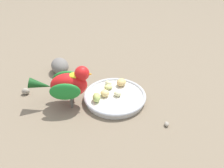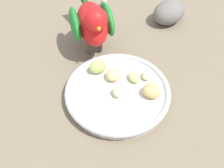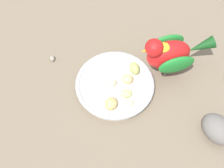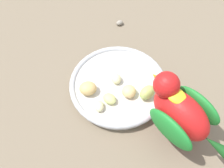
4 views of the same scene
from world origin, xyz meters
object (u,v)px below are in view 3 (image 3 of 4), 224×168
Objects in this scene: apple_piece_2 at (127,79)px; apple_piece_3 at (127,94)px; apple_piece_5 at (111,104)px; parrot at (170,53)px; pebble_0 at (52,58)px; feeding_bowl at (115,85)px; rock_large at (218,129)px; apple_piece_0 at (134,68)px; apple_piece_4 at (112,82)px; apple_piece_1 at (129,103)px.

apple_piece_2 is 0.04m from apple_piece_3.
apple_piece_3 is 0.82× the size of apple_piece_5.
parrot is 9.48× the size of pebble_0.
apple_piece_5 reaches higher than feeding_bowl.
rock_large reaches higher than feeding_bowl.
parrot is (0.08, 0.05, 0.05)m from apple_piece_0.
pebble_0 is at bearing -21.47° from parrot.
parrot is 1.97× the size of rock_large.
apple_piece_4 is 0.18m from parrot.
rock_large reaches higher than apple_piece_5.
apple_piece_1 is (0.06, -0.04, 0.01)m from feeding_bowl.
apple_piece_0 is 1.22× the size of apple_piece_3.
apple_piece_5 is 0.42× the size of rock_large.
apple_piece_1 is at bearing -26.64° from apple_piece_4.
apple_piece_4 is at bearing -1.82° from pebble_0.
apple_piece_3 is at bearing -4.44° from pebble_0.
apple_piece_5 is 0.24m from pebble_0.
apple_piece_3 is at bearing 64.77° from apple_piece_5.
pebble_0 is at bearing -165.63° from apple_piece_0.
apple_piece_2 is 0.09m from apple_piece_5.
apple_piece_1 is 1.02× the size of apple_piece_4.
feeding_bowl is 0.07m from apple_piece_1.
apple_piece_5 is at bearing -146.80° from apple_piece_1.
apple_piece_4 is at bearing 5.46° from parrot.
feeding_bowl is at bearing -115.52° from apple_piece_0.
apple_piece_0 is at bearing 61.27° from apple_piece_4.
apple_piece_2 is at bearing 173.51° from rock_large.
apple_piece_4 is (-0.01, -0.00, 0.02)m from feeding_bowl.
apple_piece_4 is at bearing -118.73° from apple_piece_0.
apple_piece_4 is 0.29× the size of rock_large.
parrot is (0.06, 0.13, 0.06)m from apple_piece_3.
apple_piece_2 is 1.18× the size of apple_piece_4.
rock_large reaches higher than apple_piece_2.
apple_piece_3 is (-0.02, 0.02, 0.00)m from apple_piece_1.
apple_piece_0 is 0.11m from apple_piece_1.
apple_piece_5 reaches higher than apple_piece_3.
apple_piece_3 is 0.05m from apple_piece_4.
feeding_bowl is 0.29m from rock_large.
apple_piece_5 is 2.00× the size of pebble_0.
apple_piece_4 is (-0.07, 0.03, 0.00)m from apple_piece_1.
apple_piece_4 is at bearing 153.36° from apple_piece_1.
pebble_0 is at bearing 178.99° from rock_large.
apple_piece_2 is at bearing -95.19° from apple_piece_0.
apple_piece_5 is (-0.02, -0.05, 0.00)m from apple_piece_3.
apple_piece_0 is 0.99× the size of apple_piece_5.
rock_large is (0.26, -0.07, -0.00)m from apple_piece_0.
apple_piece_1 is 1.41× the size of pebble_0.
apple_piece_5 is (-0.00, -0.09, 0.00)m from apple_piece_2.
apple_piece_2 is 0.27m from rock_large.
apple_piece_1 is 0.70× the size of apple_piece_5.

